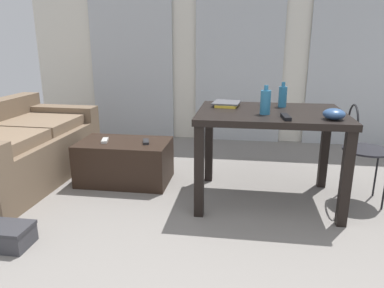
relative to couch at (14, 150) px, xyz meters
name	(u,v)px	position (x,y,z in m)	size (l,w,h in m)	color
ground_plane	(228,213)	(2.07, -0.40, -0.30)	(8.92, 8.92, 0.00)	gray
wall_back	(240,41)	(2.07, 1.86, 1.00)	(5.59, 0.10, 2.61)	silver
curtains	(239,59)	(2.07, 1.77, 0.78)	(3.97, 0.03, 2.16)	#B2B7BC
couch	(14,150)	(0.00, 0.00, 0.00)	(0.97, 1.74, 0.73)	brown
coffee_table	(125,162)	(1.06, 0.12, -0.10)	(0.85, 0.51, 0.40)	black
craft_table	(270,125)	(2.37, -0.10, 0.36)	(1.15, 0.84, 0.77)	black
wire_chair	(360,142)	(3.10, -0.01, 0.22)	(0.38, 0.39, 0.82)	black
bottle_near	(265,102)	(2.32, -0.24, 0.56)	(0.08, 0.08, 0.22)	teal
bottle_far	(283,96)	(2.48, 0.10, 0.56)	(0.07, 0.07, 0.21)	teal
bowl	(334,114)	(2.79, -0.36, 0.51)	(0.16, 0.16, 0.08)	#2D4C7A
book_stack	(227,104)	(2.01, 0.07, 0.49)	(0.25, 0.27, 0.04)	gold
tv_remote_on_table	(286,117)	(2.46, -0.38, 0.48)	(0.05, 0.18, 0.02)	black
scissors	(262,104)	(2.32, 0.18, 0.47)	(0.09, 0.11, 0.00)	#9EA0A5
tv_remote_primary	(105,140)	(0.88, 0.09, 0.11)	(0.05, 0.15, 0.02)	#B7B7B2
tv_remote_secondary	(146,142)	(1.27, 0.11, 0.11)	(0.05, 0.15, 0.02)	#232326
shoebox	(7,236)	(0.65, -1.09, -0.23)	(0.31, 0.22, 0.15)	#38383D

